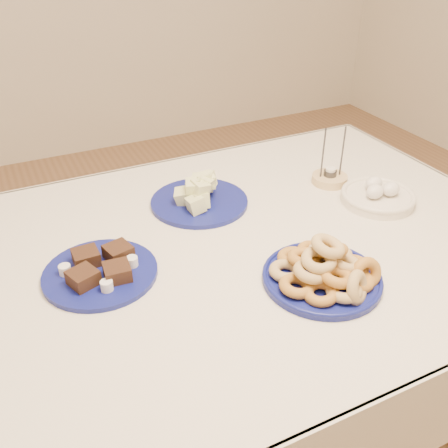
{
  "coord_description": "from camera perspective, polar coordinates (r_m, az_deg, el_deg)",
  "views": [
    {
      "loc": [
        -0.44,
        -0.95,
        1.48
      ],
      "look_at": [
        0.0,
        -0.05,
        0.85
      ],
      "focal_mm": 40.0,
      "sensor_mm": 36.0,
      "label": 1
    }
  ],
  "objects": [
    {
      "name": "brownie_plate",
      "position": [
        1.21,
        -13.9,
        -5.15
      ],
      "size": [
        0.28,
        0.28,
        0.05
      ],
      "rotation": [
        0.0,
        0.0,
        -0.03
      ],
      "color": "navy",
      "rests_on": "dining_table"
    },
    {
      "name": "melon_plate",
      "position": [
        1.45,
        -2.84,
        3.26
      ],
      "size": [
        0.31,
        0.31,
        0.1
      ],
      "rotation": [
        0.0,
        0.0,
        -0.11
      ],
      "color": "navy",
      "rests_on": "dining_table"
    },
    {
      "name": "dining_table",
      "position": [
        1.34,
        -0.94,
        -6.43
      ],
      "size": [
        1.71,
        1.11,
        0.75
      ],
      "color": "brown",
      "rests_on": "ground"
    },
    {
      "name": "egg_bowl",
      "position": [
        1.53,
        17.19,
        3.1
      ],
      "size": [
        0.23,
        0.23,
        0.07
      ],
      "rotation": [
        0.0,
        0.0,
        0.07
      ],
      "color": "silver",
      "rests_on": "dining_table"
    },
    {
      "name": "candle_holder",
      "position": [
        1.61,
        11.98,
        5.19
      ],
      "size": [
        0.13,
        0.13,
        0.19
      ],
      "rotation": [
        0.0,
        0.0,
        -0.23
      ],
      "color": "tan",
      "rests_on": "dining_table"
    },
    {
      "name": "ground",
      "position": [
        1.81,
        -0.75,
        -22.52
      ],
      "size": [
        5.0,
        5.0,
        0.0
      ],
      "primitive_type": "plane",
      "color": "brown",
      "rests_on": "ground"
    },
    {
      "name": "donut_platter",
      "position": [
        1.17,
        11.48,
        -5.33
      ],
      "size": [
        0.36,
        0.36,
        0.13
      ],
      "rotation": [
        0.0,
        0.0,
        0.4
      ],
      "color": "navy",
      "rests_on": "dining_table"
    }
  ]
}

